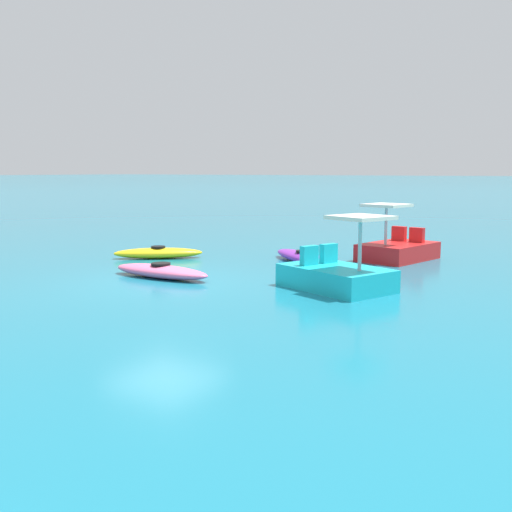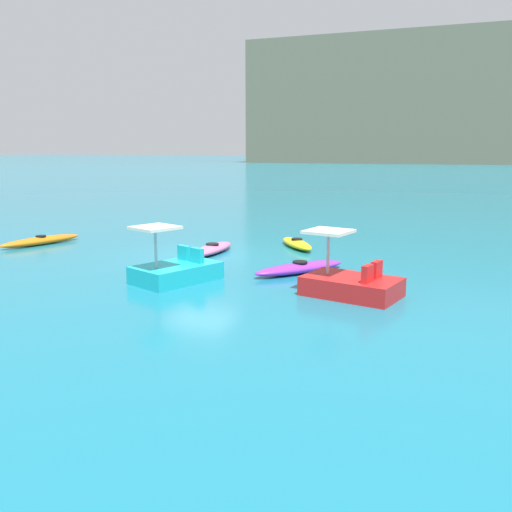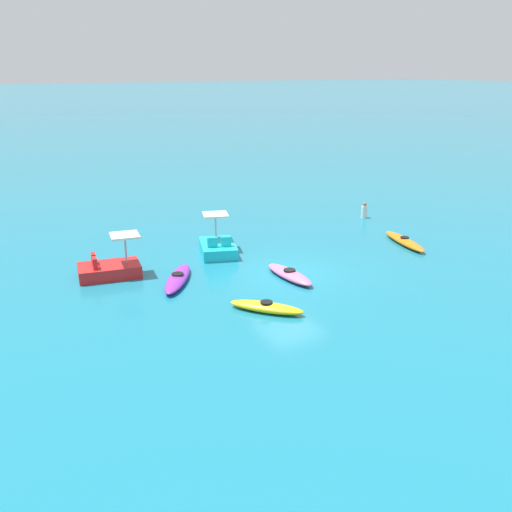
# 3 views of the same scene
# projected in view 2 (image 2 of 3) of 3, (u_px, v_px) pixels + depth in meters

# --- Properties ---
(ground_plane) EXTENTS (600.00, 600.00, 0.00)m
(ground_plane) POSITION_uv_depth(u_px,v_px,m) (201.00, 254.00, 19.80)
(ground_plane) COLOR #19728C
(headland_cliff) EXTENTS (98.45, 62.58, 33.28)m
(headland_cliff) POSITION_uv_depth(u_px,v_px,m) (430.00, 106.00, 162.60)
(headland_cliff) COLOR #6B6651
(headland_cliff) RESTS_ON ground_plane
(kayak_pink) EXTENTS (0.78, 2.83, 0.37)m
(kayak_pink) POSITION_uv_depth(u_px,v_px,m) (212.00, 249.00, 19.98)
(kayak_pink) COLOR pink
(kayak_pink) RESTS_ON ground_plane
(kayak_purple) EXTENTS (2.47, 3.09, 0.37)m
(kayak_purple) POSITION_uv_depth(u_px,v_px,m) (300.00, 268.00, 16.80)
(kayak_purple) COLOR purple
(kayak_purple) RESTS_ON ground_plane
(kayak_orange) EXTENTS (1.49, 3.48, 0.37)m
(kayak_orange) POSITION_uv_depth(u_px,v_px,m) (41.00, 241.00, 21.82)
(kayak_orange) COLOR orange
(kayak_orange) RESTS_ON ground_plane
(kayak_yellow) EXTENTS (2.18, 2.47, 0.37)m
(kayak_yellow) POSITION_uv_depth(u_px,v_px,m) (297.00, 244.00, 21.12)
(kayak_yellow) COLOR yellow
(kayak_yellow) RESTS_ON ground_plane
(pedal_boat_red) EXTENTS (2.65, 1.94, 1.68)m
(pedal_boat_red) POSITION_uv_depth(u_px,v_px,m) (351.00, 283.00, 14.16)
(pedal_boat_red) COLOR red
(pedal_boat_red) RESTS_ON ground_plane
(pedal_boat_cyan) EXTENTS (2.23, 2.77, 1.68)m
(pedal_boat_cyan) POSITION_uv_depth(u_px,v_px,m) (176.00, 270.00, 15.72)
(pedal_boat_cyan) COLOR #19B7C6
(pedal_boat_cyan) RESTS_ON ground_plane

